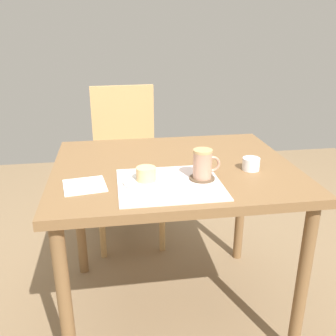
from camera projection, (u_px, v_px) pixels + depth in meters
ground_plane at (173, 308)px, 1.84m from camera, size 4.40×4.40×0.02m
dining_table at (174, 185)px, 1.60m from camera, size 1.00×0.82×0.74m
wooden_chair at (126, 159)px, 2.32m from camera, size 0.44×0.44×0.95m
placemat at (170, 184)px, 1.38m from camera, size 0.38×0.34×0.00m
pastry_plate at (146, 182)px, 1.38m from camera, size 0.17×0.17×0.01m
pastry at (146, 174)px, 1.37m from camera, size 0.07×0.07×0.05m
coffee_coaster at (202, 178)px, 1.42m from camera, size 0.10×0.10×0.00m
coffee_mug at (203, 164)px, 1.40m from camera, size 0.11×0.07×0.11m
paper_napkin at (85, 186)px, 1.37m from camera, size 0.17×0.17×0.00m
sugar_bowl at (251, 164)px, 1.51m from camera, size 0.07×0.07×0.05m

